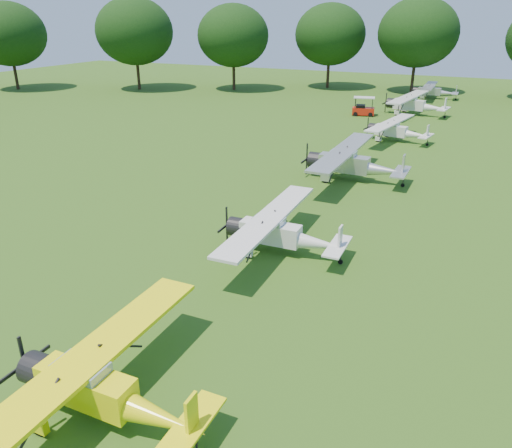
{
  "coord_description": "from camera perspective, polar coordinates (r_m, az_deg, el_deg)",
  "views": [
    {
      "loc": [
        8.31,
        -20.36,
        10.65
      ],
      "look_at": [
        -0.79,
        -0.5,
        1.4
      ],
      "focal_mm": 35.0,
      "sensor_mm": 36.0,
      "label": 1
    }
  ],
  "objects": [
    {
      "name": "aircraft_4",
      "position": [
        34.88,
        10.91,
        7.0
      ],
      "size": [
        7.14,
        11.34,
        2.24
      ],
      "rotation": [
        0.0,
        0.0,
        -0.01
      ],
      "color": "silver",
      "rests_on": "ground"
    },
    {
      "name": "aircraft_2",
      "position": [
        15.1,
        -17.51,
        -17.35
      ],
      "size": [
        6.23,
        9.89,
        1.96
      ],
      "rotation": [
        0.0,
        0.0,
        0.0
      ],
      "color": "#FFFA0A",
      "rests_on": "ground"
    },
    {
      "name": "aircraft_6",
      "position": [
        60.32,
        17.61,
        13.0
      ],
      "size": [
        7.17,
        11.37,
        2.23
      ],
      "rotation": [
        0.0,
        0.0,
        -0.13
      ],
      "color": "silver",
      "rests_on": "ground"
    },
    {
      "name": "tree_belt",
      "position": [
        21.23,
        11.97,
        15.39
      ],
      "size": [
        137.36,
        130.27,
        14.52
      ],
      "color": "#2E2112",
      "rests_on": "ground"
    },
    {
      "name": "aircraft_5",
      "position": [
        47.03,
        15.7,
        10.37
      ],
      "size": [
        5.93,
        9.39,
        1.84
      ],
      "rotation": [
        0.0,
        0.0,
        -0.17
      ],
      "color": "silver",
      "rests_on": "ground"
    },
    {
      "name": "golf_cart",
      "position": [
        58.76,
        12.12,
        12.69
      ],
      "size": [
        2.62,
        1.9,
        2.03
      ],
      "rotation": [
        0.0,
        0.0,
        0.2
      ],
      "color": "red",
      "rests_on": "ground"
    },
    {
      "name": "aircraft_7",
      "position": [
        73.26,
        19.59,
        14.2
      ],
      "size": [
        6.06,
        9.62,
        1.9
      ],
      "rotation": [
        0.0,
        0.0,
        0.02
      ],
      "color": "silver",
      "rests_on": "ground"
    },
    {
      "name": "aircraft_3",
      "position": [
        23.66,
        2.7,
        -0.82
      ],
      "size": [
        6.13,
        9.74,
        1.92
      ],
      "rotation": [
        0.0,
        0.0,
        0.02
      ],
      "color": "silver",
      "rests_on": "ground"
    },
    {
      "name": "ground",
      "position": [
        24.44,
        2.18,
        -2.91
      ],
      "size": [
        160.0,
        160.0,
        0.0
      ],
      "primitive_type": "plane",
      "color": "#255515",
      "rests_on": "ground"
    }
  ]
}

